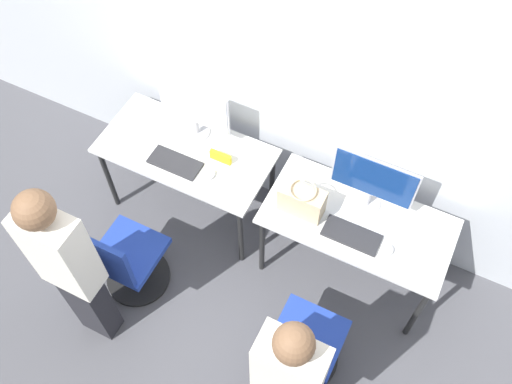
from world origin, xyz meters
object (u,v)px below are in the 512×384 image
(keyboard_left, at_px, (175,163))
(office_chair_right, at_px, (304,348))
(person_left, at_px, (69,267))
(keyboard_right, at_px, (352,235))
(monitor_left, at_px, (194,108))
(mouse_right, at_px, (389,250))
(person_right, at_px, (288,381))
(monitor_right, at_px, (373,181))
(handbag, at_px, (302,201))
(mouse_left, at_px, (211,175))
(office_chair_left, at_px, (126,262))

(keyboard_left, bearing_deg, office_chair_right, -27.27)
(person_left, distance_m, keyboard_right, 1.77)
(monitor_left, distance_m, keyboard_left, 0.41)
(mouse_right, distance_m, person_right, 1.08)
(monitor_right, distance_m, office_chair_right, 1.16)
(office_chair_right, xyz_separation_m, handbag, (-0.37, 0.73, 0.50))
(handbag, bearing_deg, keyboard_right, -5.50)
(monitor_right, xyz_separation_m, handbag, (-0.38, -0.24, -0.15))
(keyboard_right, height_order, handbag, handbag)
(person_left, distance_m, handbag, 1.50)
(mouse_right, distance_m, office_chair_right, 0.83)
(keyboard_right, bearing_deg, office_chair_right, -90.45)
(keyboard_left, distance_m, keyboard_right, 1.33)
(keyboard_left, distance_m, mouse_left, 0.28)
(person_left, height_order, keyboard_right, person_left)
(office_chair_left, distance_m, person_left, 0.67)
(monitor_right, bearing_deg, person_left, -136.78)
(office_chair_left, xyz_separation_m, handbag, (1.00, 0.72, 0.50))
(keyboard_left, height_order, person_left, person_left)
(office_chair_right, bearing_deg, person_left, -165.63)
(monitor_right, height_order, handbag, monitor_right)
(office_chair_right, bearing_deg, keyboard_left, 152.73)
(monitor_left, distance_m, mouse_right, 1.63)
(monitor_left, bearing_deg, office_chair_right, -36.99)
(mouse_left, bearing_deg, person_right, -44.79)
(mouse_left, relative_size, keyboard_right, 0.24)
(keyboard_left, xyz_separation_m, person_left, (-0.08, -1.04, 0.17))
(office_chair_left, height_order, mouse_right, office_chair_left)
(keyboard_right, relative_size, office_chair_right, 0.43)
(monitor_left, height_order, handbag, monitor_left)
(keyboard_left, height_order, monitor_right, monitor_right)
(office_chair_left, bearing_deg, person_left, -95.23)
(monitor_left, height_order, office_chair_right, monitor_left)
(monitor_right, height_order, person_right, person_right)
(monitor_left, distance_m, office_chair_left, 1.18)
(keyboard_left, xyz_separation_m, office_chair_right, (1.32, -0.68, -0.39))
(monitor_left, xyz_separation_m, office_chair_right, (1.32, -1.00, -0.65))
(person_right, distance_m, handbag, 1.16)
(person_left, relative_size, office_chair_right, 1.89)
(keyboard_right, bearing_deg, monitor_right, 90.00)
(mouse_left, relative_size, monitor_right, 0.16)
(person_left, xyz_separation_m, keyboard_right, (1.41, 1.05, -0.17))
(monitor_left, distance_m, person_right, 1.93)
(monitor_left, relative_size, mouse_right, 6.16)
(keyboard_left, xyz_separation_m, person_right, (1.35, -1.05, 0.09))
(person_left, distance_m, office_chair_right, 1.56)
(person_right, bearing_deg, mouse_right, 77.68)
(keyboard_right, distance_m, person_right, 1.06)
(office_chair_right, height_order, handbag, handbag)
(person_left, bearing_deg, keyboard_left, 85.41)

